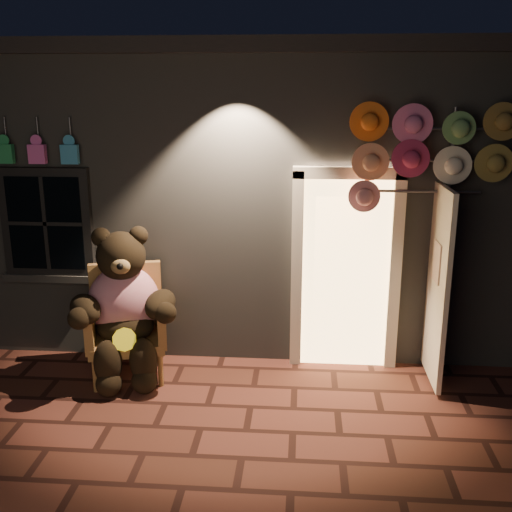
# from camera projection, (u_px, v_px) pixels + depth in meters

# --- Properties ---
(ground) EXTENTS (60.00, 60.00, 0.00)m
(ground) POSITION_uv_depth(u_px,v_px,m) (200.00, 429.00, 5.40)
(ground) COLOR brown
(ground) RESTS_ON ground
(shop_building) EXTENTS (7.30, 5.95, 3.51)m
(shop_building) POSITION_uv_depth(u_px,v_px,m) (243.00, 175.00, 8.76)
(shop_building) COLOR slate
(shop_building) RESTS_ON ground
(wicker_armchair) EXTENTS (0.94, 0.89, 1.16)m
(wicker_armchair) POSITION_uv_depth(u_px,v_px,m) (127.00, 321.00, 6.34)
(wicker_armchair) COLOR #A4703F
(wicker_armchair) RESTS_ON ground
(teddy_bear) EXTENTS (1.14, 1.02, 1.62)m
(teddy_bear) POSITION_uv_depth(u_px,v_px,m) (124.00, 306.00, 6.14)
(teddy_bear) COLOR #B8133D
(teddy_bear) RESTS_ON ground
(hat_rack) EXTENTS (1.59, 0.22, 2.81)m
(hat_rack) POSITION_uv_depth(u_px,v_px,m) (425.00, 153.00, 5.83)
(hat_rack) COLOR #59595E
(hat_rack) RESTS_ON ground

